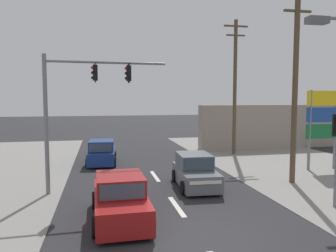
# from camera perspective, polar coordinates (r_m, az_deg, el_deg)

# --- Properties ---
(ground_plane) EXTENTS (140.00, 140.00, 0.00)m
(ground_plane) POSITION_cam_1_polar(r_m,az_deg,el_deg) (10.25, 5.63, -19.02)
(ground_plane) COLOR #28282B
(lane_dash_mid) EXTENTS (0.20, 2.40, 0.01)m
(lane_dash_mid) POSITION_cam_1_polar(r_m,az_deg,el_deg) (12.94, 1.52, -13.80)
(lane_dash_mid) COLOR silver
(lane_dash_mid) RESTS_ON ground
(lane_dash_far) EXTENTS (0.20, 2.40, 0.01)m
(lane_dash_far) POSITION_cam_1_polar(r_m,az_deg,el_deg) (17.66, -2.28, -8.71)
(lane_dash_far) COLOR silver
(lane_dash_far) RESTS_ON ground
(utility_pole_midground_right) EXTENTS (1.80, 0.26, 9.33)m
(utility_pole_midground_right) POSITION_cam_1_polar(r_m,az_deg,el_deg) (16.94, 21.28, 7.10)
(utility_pole_midground_right) COLOR brown
(utility_pole_midground_right) RESTS_ON ground
(utility_pole_background_right) EXTENTS (1.80, 0.26, 9.77)m
(utility_pole_background_right) POSITION_cam_1_polar(r_m,az_deg,el_deg) (24.54, 11.57, 7.05)
(utility_pole_background_right) COLOR brown
(utility_pole_background_right) RESTS_ON ground
(traffic_signal_mast) EXTENTS (5.29, 0.49, 6.00)m
(traffic_signal_mast) POSITION_cam_1_polar(r_m,az_deg,el_deg) (14.69, -15.55, 4.69)
(traffic_signal_mast) COLOR slate
(traffic_signal_mast) RESTS_ON ground
(shopping_plaza_sign) EXTENTS (2.10, 0.16, 4.60)m
(shopping_plaza_sign) POSITION_cam_1_polar(r_m,az_deg,el_deg) (20.83, 25.40, 1.19)
(shopping_plaza_sign) COLOR slate
(shopping_plaza_sign) RESTS_ON ground
(shopfront_wall_far) EXTENTS (12.00, 1.00, 3.60)m
(shopfront_wall_far) POSITION_cam_1_polar(r_m,az_deg,el_deg) (28.61, 17.13, -0.06)
(shopfront_wall_far) COLOR #A39384
(shopfront_wall_far) RESTS_ON ground
(sedan_kerbside_parked) EXTENTS (1.94, 4.26, 1.56)m
(sedan_kerbside_parked) POSITION_cam_1_polar(r_m,az_deg,el_deg) (11.56, -8.33, -12.52)
(sedan_kerbside_parked) COLOR maroon
(sedan_kerbside_parked) RESTS_ON ground
(hatchback_receding_far) EXTENTS (1.94, 3.72, 1.53)m
(hatchback_receding_far) POSITION_cam_1_polar(r_m,az_deg,el_deg) (15.54, 4.72, -7.96)
(hatchback_receding_far) COLOR slate
(hatchback_receding_far) RESTS_ON ground
(hatchback_crossing_left) EXTENTS (1.94, 3.72, 1.53)m
(hatchback_crossing_left) POSITION_cam_1_polar(r_m,az_deg,el_deg) (21.14, -11.47, -4.61)
(hatchback_crossing_left) COLOR navy
(hatchback_crossing_left) RESTS_ON ground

